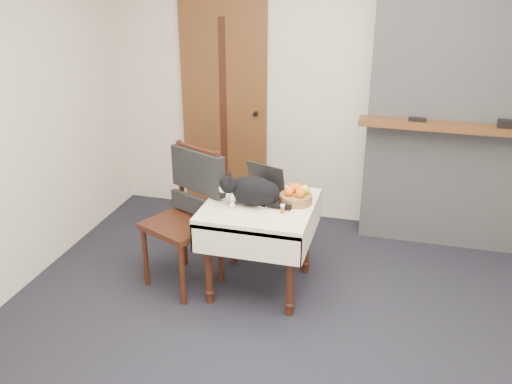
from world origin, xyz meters
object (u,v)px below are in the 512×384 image
side_table (260,218)px  door (224,110)px  fruit_basket (296,196)px  laptop (260,190)px  pill_bottle (283,209)px  cream_jar (222,194)px  cat (254,191)px  chair (191,198)px

side_table → door: bearing=117.7°
fruit_basket → laptop: bearing=174.4°
laptop → pill_bottle: (0.23, -0.23, -0.03)m
side_table → fruit_basket: (0.25, 0.08, 0.17)m
side_table → cream_jar: 0.33m
side_table → cream_jar: bearing=177.3°
door → cat: size_ratio=3.78×
pill_bottle → fruit_basket: bearing=74.6°
fruit_basket → chair: size_ratio=0.22×
laptop → cat: (-0.00, -0.15, 0.05)m
pill_bottle → chair: 0.74m
door → laptop: (0.67, -1.22, -0.24)m
cream_jar → door: bearing=107.3°
door → side_table: bearing=-62.3°
chair → cat: bearing=20.9°
door → pill_bottle: 1.72m
laptop → cat: size_ratio=0.75×
side_table → chair: size_ratio=0.73×
door → side_table: door is taller
side_table → laptop: 0.21m
door → cream_jar: bearing=-72.7°
fruit_basket → chair: 0.79m
side_table → pill_bottle: size_ratio=11.93×
cream_jar → laptop: bearing=20.7°
door → fruit_basket: door is taller
laptop → fruit_basket: laptop is taller
cat → chair: bearing=159.3°
chair → cream_jar: bearing=29.1°
side_table → fruit_basket: bearing=18.6°
cream_jar → chair: (-0.24, -0.02, -0.06)m
side_table → chair: chair is taller
door → laptop: 1.41m
chair → laptop: bearing=37.8°
laptop → fruit_basket: 0.28m
cream_jar → fruit_basket: 0.55m
cat → pill_bottle: bearing=-36.1°
laptop → fruit_basket: (0.28, -0.03, -0.01)m
pill_bottle → chair: (-0.73, 0.11, -0.05)m
door → chair: door is taller
cat → chair: 0.52m
cat → pill_bottle: cat is taller
cat → fruit_basket: cat is taller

